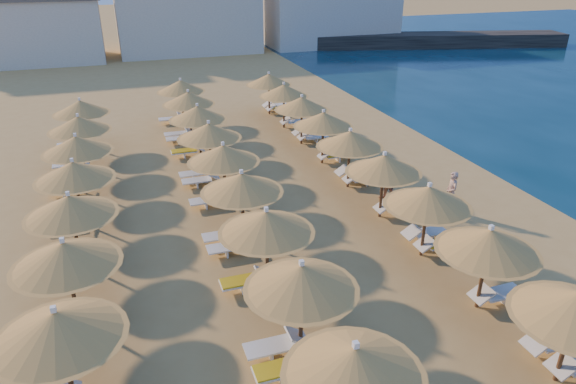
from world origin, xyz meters
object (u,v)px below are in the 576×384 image
object	(u,v)px
beachgoer_a	(451,193)
beachgoer_c	(344,138)
parasol_row_west	(242,184)
jetty	(437,40)
beachgoer_b	(389,181)
parasol_row_east	(384,165)

from	to	relation	value
beachgoer_a	beachgoer_c	world-z (taller)	beachgoer_a
parasol_row_west	jetty	bearing A→B (deg)	48.22
parasol_row_west	beachgoer_c	bearing A→B (deg)	44.46
parasol_row_west	beachgoer_b	bearing A→B (deg)	10.00
jetty	beachgoer_a	size ratio (longest dim) A/B	16.20
jetty	beachgoer_a	bearing A→B (deg)	-108.47
beachgoer_a	beachgoer_b	xyz separation A→B (m)	(-1.93, 1.83, 0.02)
parasol_row_east	beachgoer_c	size ratio (longest dim) A/B	19.17
jetty	parasol_row_east	world-z (taller)	parasol_row_east
parasol_row_east	beachgoer_b	xyz separation A→B (m)	(1.03, 1.21, -1.38)
jetty	parasol_row_west	distance (m)	49.24
beachgoer_a	beachgoer_b	world-z (taller)	beachgoer_b
beachgoer_a	beachgoer_c	size ratio (longest dim) A/B	1.01
beachgoer_a	parasol_row_east	bearing A→B (deg)	-89.52
parasol_row_east	parasol_row_west	size ratio (longest dim) A/B	1.00
parasol_row_east	beachgoer_b	bearing A→B (deg)	49.67
parasol_row_east	beachgoer_c	bearing A→B (deg)	77.62
parasol_row_east	beachgoer_b	distance (m)	2.11
jetty	beachgoer_c	bearing A→B (deg)	-116.52
jetty	parasol_row_west	xyz separation A→B (m)	(-32.79, -36.70, 1.58)
parasol_row_west	beachgoer_a	xyz separation A→B (m)	(8.82, -0.61, -1.40)
parasol_row_east	beachgoer_a	distance (m)	3.33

